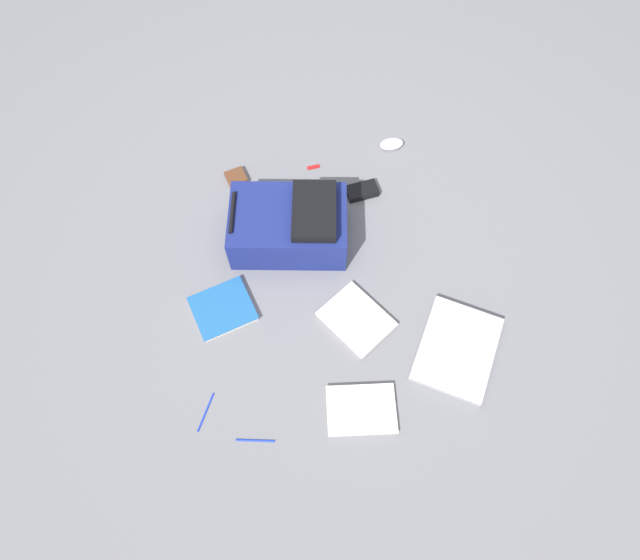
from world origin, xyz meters
The scene contains 12 objects.
ground_plane centered at (0.00, 0.00, 0.00)m, with size 4.12×4.12×0.00m, color slate.
backpack centered at (0.21, 0.12, 0.10)m, with size 0.39×0.51×0.22m.
laptop centered at (-0.39, -0.40, 0.02)m, with size 0.44×0.42×0.03m.
book_manual centered at (-0.20, -0.06, 0.01)m, with size 0.32×0.30×0.02m.
book_comic centered at (-0.54, 0.00, 0.01)m, with size 0.21×0.27×0.02m.
book_blue centered at (-0.06, 0.43, 0.01)m, with size 0.25×0.26×0.02m.
computer_mouse centered at (0.59, -0.41, 0.02)m, with size 0.06×0.11×0.04m, color silver.
power_brick centered at (0.37, -0.22, 0.02)m, with size 0.08×0.13×0.03m, color black.
pen_black centered at (-0.44, 0.54, 0.00)m, with size 0.01×0.01×0.14m, color #1933B2.
pen_blue centered at (-0.57, 0.38, 0.00)m, with size 0.01×0.01×0.13m, color #1933B2.
earbud_pouch centered at (0.55, 0.30, 0.01)m, with size 0.08×0.08×0.02m, color #59331E.
usb_stick centered at (0.54, -0.04, 0.00)m, with size 0.02×0.05×0.01m, color #B21919.
Camera 1 is at (-0.96, 0.23, 1.94)m, focal length 30.90 mm.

